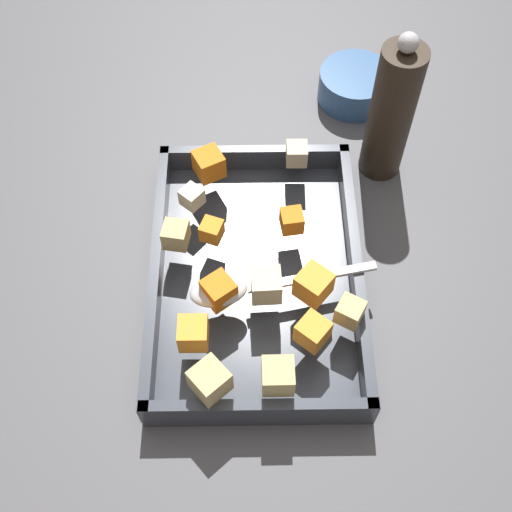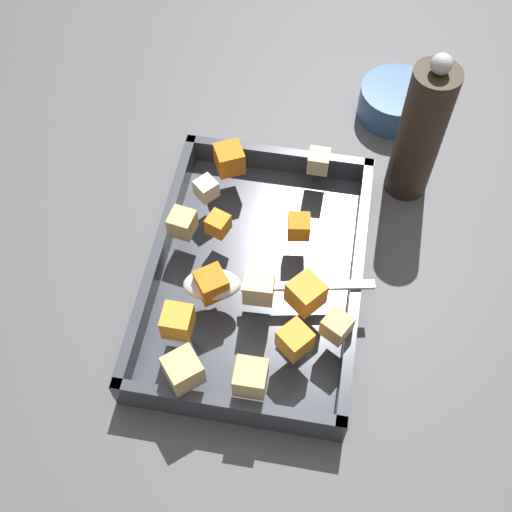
{
  "view_description": "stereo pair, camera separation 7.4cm",
  "coord_description": "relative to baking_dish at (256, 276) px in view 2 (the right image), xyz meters",
  "views": [
    {
      "loc": [
        0.39,
        -0.01,
        0.68
      ],
      "look_at": [
        -0.01,
        -0.0,
        0.06
      ],
      "focal_mm": 45.62,
      "sensor_mm": 36.0,
      "label": 1
    },
    {
      "loc": [
        0.39,
        0.07,
        0.68
      ],
      "look_at": [
        -0.01,
        -0.0,
        0.06
      ],
      "focal_mm": 45.62,
      "sensor_mm": 36.0,
      "label": 2
    }
  ],
  "objects": [
    {
      "name": "carrot_chunk_corner_se",
      "position": [
        0.1,
        -0.07,
        0.05
      ],
      "size": [
        0.03,
        0.03,
        0.03
      ],
      "primitive_type": "cube",
      "rotation": [
        0.0,
        0.0,
        6.28
      ],
      "color": "orange",
      "rests_on": "baking_dish"
    },
    {
      "name": "small_prep_bowl",
      "position": [
        -0.31,
        0.15,
        0.01
      ],
      "size": [
        0.1,
        0.1,
        0.05
      ],
      "primitive_type": "cylinder",
      "color": "#33598C",
      "rests_on": "ground_plane"
    },
    {
      "name": "carrot_chunk_back_center",
      "position": [
        -0.13,
        -0.06,
        0.05
      ],
      "size": [
        0.04,
        0.04,
        0.03
      ],
      "primitive_type": "cube",
      "rotation": [
        0.0,
        0.0,
        3.61
      ],
      "color": "orange",
      "rests_on": "baking_dish"
    },
    {
      "name": "potato_chunk_center",
      "position": [
        -0.15,
        0.05,
        0.05
      ],
      "size": [
        0.03,
        0.03,
        0.03
      ],
      "primitive_type": "cube",
      "rotation": [
        0.0,
        0.0,
        6.27
      ],
      "color": "beige",
      "rests_on": "baking_dish"
    },
    {
      "name": "carrot_chunk_mid_right",
      "position": [
        -0.03,
        -0.05,
        0.05
      ],
      "size": [
        0.03,
        0.03,
        0.02
      ],
      "primitive_type": "cube",
      "rotation": [
        0.0,
        0.0,
        4.36
      ],
      "color": "orange",
      "rests_on": "baking_dish"
    },
    {
      "name": "potato_chunk_corner_ne",
      "position": [
        0.07,
        0.1,
        0.05
      ],
      "size": [
        0.04,
        0.04,
        0.03
      ],
      "primitive_type": "cube",
      "rotation": [
        0.0,
        0.0,
        4.2
      ],
      "color": "tan",
      "rests_on": "baking_dish"
    },
    {
      "name": "carrot_chunk_far_right",
      "position": [
        0.1,
        0.06,
        0.05
      ],
      "size": [
        0.04,
        0.04,
        0.03
      ],
      "primitive_type": "cube",
      "rotation": [
        0.0,
        0.0,
        4.01
      ],
      "color": "orange",
      "rests_on": "baking_dish"
    },
    {
      "name": "carrot_chunk_heap_side",
      "position": [
        -0.05,
        0.04,
        0.05
      ],
      "size": [
        0.03,
        0.03,
        0.03
      ],
      "primitive_type": "cube",
      "rotation": [
        0.0,
        0.0,
        3.29
      ],
      "color": "orange",
      "rests_on": "baking_dish"
    },
    {
      "name": "serving_spoon",
      "position": [
        0.04,
        -0.03,
        0.04
      ],
      "size": [
        0.07,
        0.21,
        0.02
      ],
      "rotation": [
        0.0,
        0.0,
        1.77
      ],
      "color": "silver",
      "rests_on": "baking_dish"
    },
    {
      "name": "baking_dish",
      "position": [
        0.0,
        0.0,
        0.0
      ],
      "size": [
        0.36,
        0.25,
        0.05
      ],
      "color": "#333842",
      "rests_on": "ground_plane"
    },
    {
      "name": "ground_plane",
      "position": [
        0.01,
        0.0,
        -0.01
      ],
      "size": [
        4.0,
        4.0,
        0.0
      ],
      "primitive_type": "plane",
      "color": "#4C4C51"
    },
    {
      "name": "potato_chunk_heap_top",
      "position": [
        -0.03,
        -0.09,
        0.05
      ],
      "size": [
        0.03,
        0.03,
        0.03
      ],
      "primitive_type": "cube",
      "rotation": [
        0.0,
        0.0,
        4.54
      ],
      "color": "tan",
      "rests_on": "baking_dish"
    },
    {
      "name": "potato_chunk_mid_left",
      "position": [
        0.04,
        0.01,
        0.05
      ],
      "size": [
        0.03,
        0.03,
        0.03
      ],
      "primitive_type": "cube",
      "rotation": [
        0.0,
        0.0,
        3.19
      ],
      "color": "beige",
      "rests_on": "baking_dish"
    },
    {
      "name": "pepper_mill",
      "position": [
        -0.18,
        0.17,
        0.09
      ],
      "size": [
        0.06,
        0.06,
        0.22
      ],
      "color": "#2D2319",
      "rests_on": "ground_plane"
    },
    {
      "name": "carrot_chunk_near_left",
      "position": [
        0.05,
        -0.04,
        0.05
      ],
      "size": [
        0.04,
        0.04,
        0.03
      ],
      "primitive_type": "cube",
      "rotation": [
        0.0,
        0.0,
        0.63
      ],
      "color": "orange",
      "rests_on": "baking_dish"
    },
    {
      "name": "potato_chunk_near_spoon",
      "position": [
        0.15,
        -0.05,
        0.05
      ],
      "size": [
        0.05,
        0.05,
        0.03
      ],
      "primitive_type": "cube",
      "rotation": [
        0.0,
        0.0,
        0.72
      ],
      "color": "tan",
      "rests_on": "baking_dish"
    },
    {
      "name": "potato_chunk_front_center",
      "position": [
        0.15,
        0.02,
        0.05
      ],
      "size": [
        0.03,
        0.03,
        0.03
      ],
      "primitive_type": "cube",
      "rotation": [
        0.0,
        0.0,
        4.72
      ],
      "color": "tan",
      "rests_on": "baking_dish"
    },
    {
      "name": "carrot_chunk_corner_sw",
      "position": [
        0.04,
        0.06,
        0.05
      ],
      "size": [
        0.05,
        0.05,
        0.03
      ],
      "primitive_type": "cube",
      "rotation": [
        0.0,
        0.0,
        4.02
      ],
      "color": "orange",
      "rests_on": "baking_dish"
    },
    {
      "name": "potato_chunk_far_left",
      "position": [
        -0.08,
        -0.08,
        0.05
      ],
      "size": [
        0.03,
        0.03,
        0.02
      ],
      "primitive_type": "cube",
      "rotation": [
        0.0,
        0.0,
        5.56
      ],
      "color": "beige",
      "rests_on": "baking_dish"
    }
  ]
}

